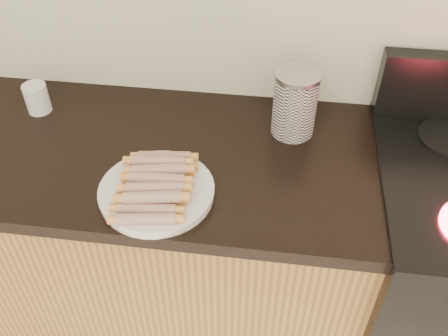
# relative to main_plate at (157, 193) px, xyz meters

# --- Properties ---
(cabinet_base) EXTENTS (2.20, 0.59, 0.86)m
(cabinet_base) POSITION_rel_main_plate_xyz_m (-0.53, 0.17, -0.48)
(cabinet_base) COLOR #A56C37
(cabinet_base) RESTS_ON floor
(main_plate) EXTENTS (0.33, 0.33, 0.02)m
(main_plate) POSITION_rel_main_plate_xyz_m (0.00, 0.00, 0.00)
(main_plate) COLOR white
(main_plate) RESTS_ON counter_slab
(side_plate) EXTENTS (0.29, 0.29, 0.02)m
(side_plate) POSITION_rel_main_plate_xyz_m (0.00, -0.01, -0.00)
(side_plate) COLOR silver
(side_plate) RESTS_ON counter_slab
(hotdog_pile) EXTENTS (0.14, 0.27, 0.06)m
(hotdog_pile) POSITION_rel_main_plate_xyz_m (0.00, -0.00, 0.03)
(hotdog_pile) COLOR maroon
(hotdog_pile) RESTS_ON main_plate
(plain_sausages) EXTENTS (0.13, 0.06, 0.02)m
(plain_sausages) POSITION_rel_main_plate_xyz_m (0.00, -0.01, 0.02)
(plain_sausages) COLOR tan
(plain_sausages) RESTS_ON side_plate
(canister) EXTENTS (0.13, 0.13, 0.20)m
(canister) POSITION_rel_main_plate_xyz_m (0.33, 0.31, 0.09)
(canister) COLOR silver
(canister) RESTS_ON counter_slab
(mug) EXTENTS (0.09, 0.09, 0.09)m
(mug) POSITION_rel_main_plate_xyz_m (-0.45, 0.31, 0.04)
(mug) COLOR silver
(mug) RESTS_ON counter_slab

